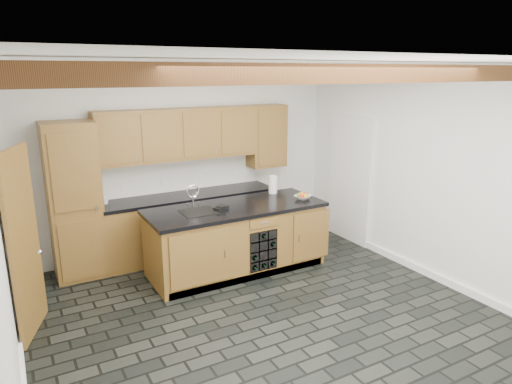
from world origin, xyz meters
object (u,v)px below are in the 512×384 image
(island, at_px, (237,238))
(fruit_bowl, at_px, (303,197))
(kitchen_scale, at_px, (221,208))
(paper_towel, at_px, (273,184))

(island, height_order, fruit_bowl, fruit_bowl)
(fruit_bowl, bearing_deg, kitchen_scale, 175.89)
(fruit_bowl, bearing_deg, paper_towel, 111.74)
(paper_towel, bearing_deg, kitchen_scale, -158.65)
(fruit_bowl, distance_m, paper_towel, 0.55)
(kitchen_scale, xyz_separation_m, paper_towel, (1.05, 0.41, 0.10))
(island, height_order, kitchen_scale, kitchen_scale)
(fruit_bowl, bearing_deg, island, 172.24)
(island, relative_size, fruit_bowl, 10.90)
(kitchen_scale, bearing_deg, paper_towel, -3.46)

